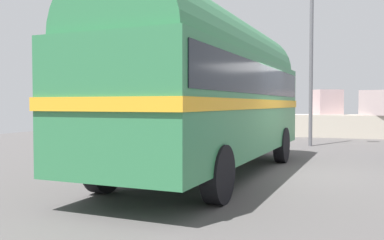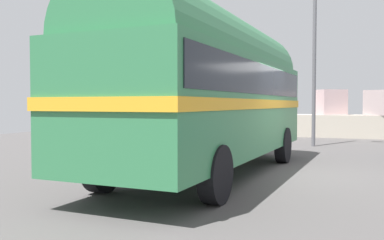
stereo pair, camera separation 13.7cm
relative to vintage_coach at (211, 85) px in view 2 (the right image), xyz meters
The scene contains 4 objects.
ground 2.67m from the vintage_coach, 28.24° to the left, with size 32.00×26.00×0.02m.
breakwater 12.78m from the vintage_coach, 83.54° to the left, with size 31.36×2.47×2.47m.
vintage_coach is the anchor object (origin of this frame).
lamp_post 7.80m from the vintage_coach, 76.85° to the left, with size 1.22×0.24×6.32m.
Camera 2 is at (1.49, -9.85, 1.63)m, focal length 39.25 mm.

